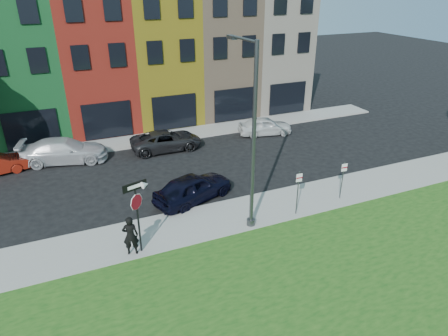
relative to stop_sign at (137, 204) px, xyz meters
name	(u,v)px	position (x,y,z in m)	size (l,w,h in m)	color
ground	(282,246)	(5.85, -1.94, -2.47)	(120.00, 120.00, 0.00)	black
sidewalk_near	(286,204)	(7.85, 1.06, -2.41)	(40.00, 3.00, 0.12)	gray
sidewalk_far	(141,140)	(2.85, 13.06, -2.41)	(40.00, 2.40, 0.12)	gray
rowhouse_block	(124,57)	(3.35, 19.24, 2.52)	(30.00, 10.12, 10.00)	beige
stop_sign	(137,204)	(0.00, 0.00, 0.00)	(1.02, 0.34, 3.32)	black
man	(131,235)	(-0.39, 0.00, -1.45)	(0.74, 0.57, 1.81)	black
sedan_near	(193,188)	(3.56, 3.44, -1.72)	(4.75, 3.18, 1.50)	black
parked_car_silver	(64,151)	(-2.38, 11.37, -1.70)	(5.66, 3.22, 1.55)	silver
parked_car_dark	(166,140)	(4.18, 10.76, -1.80)	(4.88, 2.32, 1.34)	black
parked_car_white	(265,126)	(11.82, 10.70, -1.79)	(4.22, 2.35, 1.36)	silver
street_lamp	(251,140)	(5.22, 0.16, 1.92)	(0.46, 2.58, 8.46)	#424547
parking_sign_a	(298,188)	(7.73, -0.05, -0.90)	(0.32, 0.09, 2.34)	#424547
parking_sign_b	(343,176)	(10.74, 0.35, -1.03)	(0.32, 0.10, 2.11)	#424547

